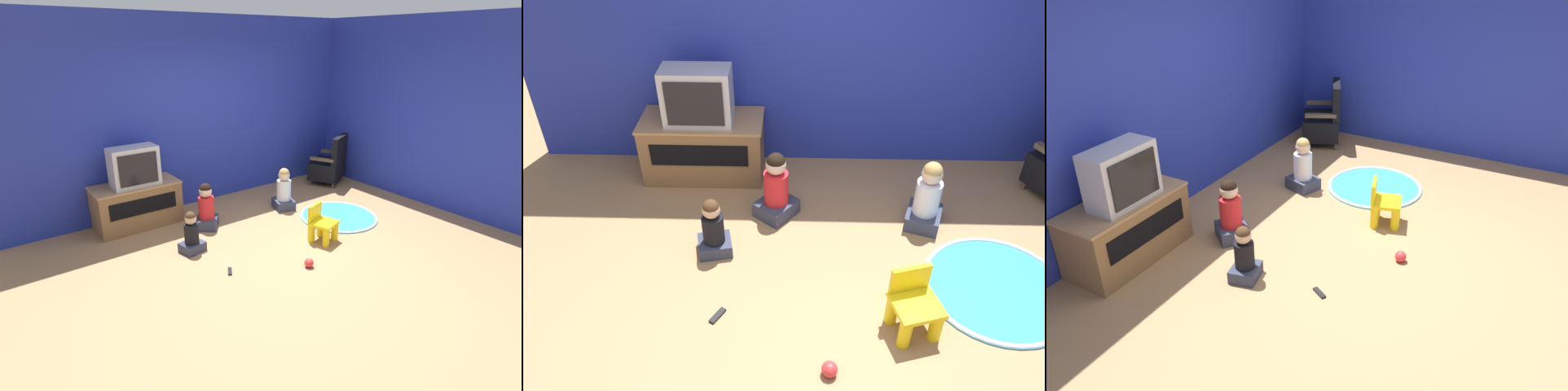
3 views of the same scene
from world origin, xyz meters
TOP-DOWN VIEW (x-y plane):
  - ground_plane at (0.00, 0.00)m, footprint 30.00×30.00m
  - wall_back at (-0.08, 2.26)m, footprint 5.83×0.12m
  - tv_cabinet at (-1.25, 1.90)m, footprint 1.17×0.56m
  - television at (-1.25, 1.84)m, footprint 0.63×0.33m
  - yellow_kid_chair at (0.48, 0.01)m, footprint 0.39×0.38m
  - play_mat at (1.21, 0.40)m, footprint 1.13×1.13m
  - child_watching_left at (-0.52, 1.25)m, footprint 0.43×0.44m
  - child_watching_center at (0.78, 1.15)m, footprint 0.38×0.41m
  - child_watching_right at (-1.01, 0.75)m, footprint 0.32×0.29m
  - toy_ball at (-0.11, -0.39)m, footprint 0.11×0.11m
  - remote_control at (-0.90, 0.06)m, footprint 0.12×0.15m

SIDE VIEW (x-z plane):
  - ground_plane at x=0.00m, z-range 0.00..0.00m
  - play_mat at x=1.21m, z-range -0.01..0.03m
  - remote_control at x=-0.90m, z-range 0.00..0.02m
  - toy_ball at x=-0.11m, z-range 0.00..0.11m
  - yellow_kid_chair at x=0.48m, z-range -0.04..0.44m
  - child_watching_right at x=-1.01m, z-range -0.04..0.49m
  - child_watching_center at x=0.78m, z-range -0.04..0.61m
  - child_watching_left at x=-0.52m, z-range -0.04..0.61m
  - tv_cabinet at x=-1.25m, z-range 0.01..0.62m
  - television at x=-1.25m, z-range 0.61..1.14m
  - wall_back at x=-0.08m, z-range 0.00..2.82m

